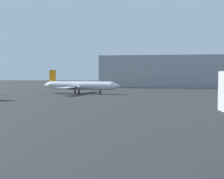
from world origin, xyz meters
TOP-DOWN VIEW (x-y plane):
  - airplane_distant at (-18.40, 78.50)m, footprint 27.96×22.97m
  - terminal_building at (12.67, 133.02)m, footprint 65.18×18.69m

SIDE VIEW (x-z plane):
  - airplane_distant at x=-18.40m, z-range -1.25..6.66m
  - terminal_building at x=12.67m, z-range 0.00..15.96m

